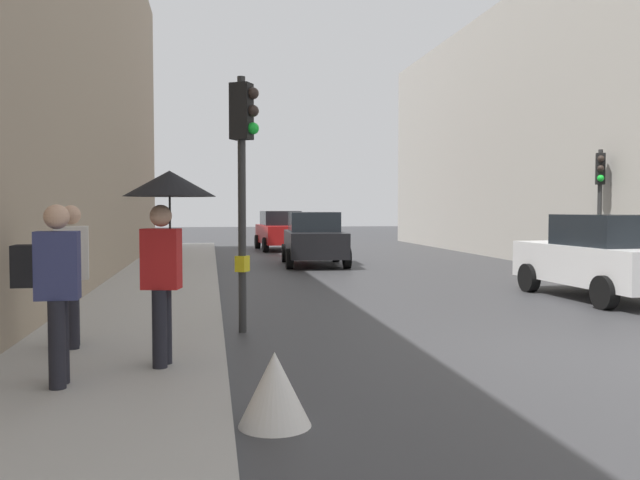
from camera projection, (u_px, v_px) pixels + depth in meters
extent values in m
cube|color=#A8A5A0|center=(152.00, 300.00, 13.18)|extent=(2.64, 40.00, 0.16)
cylinder|color=#2D2D2D|center=(242.00, 206.00, 10.09)|extent=(0.12, 0.12, 3.86)
cube|color=black|center=(241.00, 111.00, 10.02)|extent=(0.38, 0.35, 0.84)
cube|color=yellow|center=(242.00, 264.00, 10.13)|extent=(0.24, 0.25, 0.24)
sphere|color=#2D231E|center=(253.00, 93.00, 9.95)|extent=(0.18, 0.18, 0.18)
sphere|color=#2D231E|center=(253.00, 111.00, 9.96)|extent=(0.18, 0.18, 0.18)
sphere|color=green|center=(253.00, 128.00, 9.97)|extent=(0.18, 0.18, 0.18)
cylinder|color=#2D2D2D|center=(599.00, 214.00, 18.10)|extent=(0.12, 0.12, 3.47)
cube|color=black|center=(600.00, 169.00, 18.04)|extent=(0.35, 0.38, 0.84)
cube|color=yellow|center=(599.00, 239.00, 18.13)|extent=(0.25, 0.24, 0.24)
sphere|color=#2D231E|center=(601.00, 159.00, 17.85)|extent=(0.18, 0.18, 0.18)
sphere|color=#2D231E|center=(601.00, 168.00, 17.86)|extent=(0.18, 0.18, 0.18)
sphere|color=green|center=(601.00, 178.00, 17.88)|extent=(0.18, 0.18, 0.18)
cube|color=black|center=(314.00, 243.00, 22.15)|extent=(2.04, 4.30, 0.80)
cube|color=black|center=(314.00, 222.00, 22.36)|extent=(1.71, 2.09, 0.64)
cylinder|color=black|center=(347.00, 258.00, 20.92)|extent=(0.26, 0.65, 0.64)
cylinder|color=black|center=(290.00, 259.00, 20.73)|extent=(0.26, 0.65, 0.64)
cylinder|color=black|center=(336.00, 253.00, 23.60)|extent=(0.26, 0.65, 0.64)
cylinder|color=black|center=(285.00, 253.00, 23.42)|extent=(0.26, 0.65, 0.64)
cube|color=silver|center=(602.00, 264.00, 13.93)|extent=(2.03, 4.29, 0.80)
cube|color=black|center=(611.00, 230.00, 13.65)|extent=(1.71, 2.09, 0.64)
cylinder|color=black|center=(529.00, 278.00, 15.07)|extent=(0.25, 0.65, 0.64)
cylinder|color=black|center=(600.00, 276.00, 15.46)|extent=(0.25, 0.65, 0.64)
cylinder|color=black|center=(605.00, 293.00, 12.44)|extent=(0.25, 0.65, 0.64)
cube|color=red|center=(281.00, 234.00, 30.11)|extent=(2.04, 4.30, 0.80)
cube|color=black|center=(280.00, 218.00, 30.32)|extent=(1.71, 2.09, 0.64)
cylinder|color=black|center=(307.00, 244.00, 29.01)|extent=(0.26, 0.65, 0.64)
cylinder|color=black|center=(265.00, 245.00, 28.62)|extent=(0.26, 0.65, 0.64)
cylinder|color=black|center=(295.00, 241.00, 31.64)|extent=(0.26, 0.65, 0.64)
cylinder|color=black|center=(258.00, 242.00, 31.25)|extent=(0.26, 0.65, 0.64)
cylinder|color=black|center=(165.00, 326.00, 7.43)|extent=(0.16, 0.16, 0.85)
cylinder|color=black|center=(160.00, 329.00, 7.23)|extent=(0.16, 0.16, 0.85)
cube|color=red|center=(161.00, 259.00, 7.29)|extent=(0.44, 0.33, 0.66)
sphere|color=tan|center=(161.00, 216.00, 7.27)|extent=(0.24, 0.24, 0.24)
cylinder|color=black|center=(170.00, 236.00, 7.28)|extent=(0.02, 0.02, 0.90)
cone|color=black|center=(170.00, 184.00, 7.25)|extent=(1.00, 1.00, 0.28)
cylinder|color=black|center=(61.00, 341.00, 6.59)|extent=(0.16, 0.16, 0.85)
cylinder|color=black|center=(57.00, 345.00, 6.39)|extent=(0.16, 0.16, 0.85)
cube|color=navy|center=(57.00, 265.00, 6.45)|extent=(0.41, 0.28, 0.66)
sphere|color=tan|center=(57.00, 217.00, 6.43)|extent=(0.24, 0.24, 0.24)
cube|color=black|center=(24.00, 266.00, 6.39)|extent=(0.21, 0.29, 0.40)
cylinder|color=black|center=(73.00, 312.00, 8.40)|extent=(0.16, 0.16, 0.85)
cylinder|color=black|center=(72.00, 315.00, 8.21)|extent=(0.16, 0.16, 0.85)
cube|color=silver|center=(71.00, 253.00, 8.27)|extent=(0.43, 0.32, 0.66)
sphere|color=tan|center=(71.00, 215.00, 8.24)|extent=(0.24, 0.24, 0.24)
cube|color=black|center=(45.00, 253.00, 8.18)|extent=(0.24, 0.31, 0.40)
cone|color=silver|center=(275.00, 389.00, 5.79)|extent=(0.64, 0.64, 0.65)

